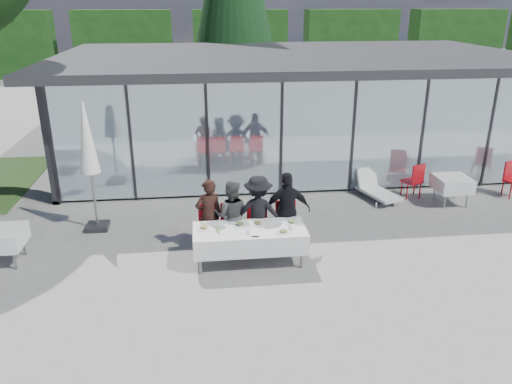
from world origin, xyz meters
The scene contains 26 objects.
ground centered at (0.00, 0.00, 0.00)m, with size 90.00×90.00×0.00m, color gray.
pavilion centered at (2.00, 8.16, 2.15)m, with size 14.80×8.80×3.44m.
treeline centered at (-2.00, 28.00, 2.20)m, with size 62.50×2.00×4.40m.
dining_table centered at (-0.19, 0.39, 0.54)m, with size 2.26×0.96×0.75m.
diner_a centered at (-0.99, 1.04, 0.80)m, with size 0.58×0.58×1.60m, color black.
diner_chair_a centered at (-0.99, 1.14, 0.54)m, with size 0.44×0.44×0.97m.
diner_b centered at (-0.51, 1.04, 0.77)m, with size 0.75×0.75×1.54m, color #484848.
diner_chair_b centered at (-0.51, 1.14, 0.54)m, with size 0.44×0.44×0.97m.
diner_c centered at (0.06, 1.04, 0.82)m, with size 1.05×1.05×1.63m, color black.
diner_chair_c centered at (0.06, 1.14, 0.54)m, with size 0.44×0.44×0.97m.
diner_d centered at (0.69, 1.04, 0.84)m, with size 0.98×0.98×1.68m, color black.
diner_chair_d centered at (0.69, 1.14, 0.54)m, with size 0.44×0.44×0.97m.
plate_a centered at (-1.10, 0.50, 0.77)m, with size 0.29×0.29×0.07m.
plate_b centered at (-0.37, 0.58, 0.77)m, with size 0.29×0.29×0.07m.
plate_c centered at (0.00, 0.57, 0.77)m, with size 0.29×0.29×0.07m.
plate_d centered at (0.69, 0.57, 0.77)m, with size 0.29×0.29×0.07m.
plate_extra centered at (0.45, 0.13, 0.77)m, with size 0.29×0.29×0.07m.
juice_bottle centered at (-0.82, 0.29, 0.82)m, with size 0.06×0.06×0.13m, color #81B44B.
drinking_glasses centered at (0.19, 0.20, 0.80)m, with size 0.93×0.19×0.10m.
folded_eyeglasses centered at (-0.12, 0.02, 0.76)m, with size 0.14×0.03×0.01m, color black.
spare_table_left centered at (-5.15, 0.93, 0.55)m, with size 0.86×0.86×0.74m.
spare_table_right centered at (5.37, 2.90, 0.55)m, with size 0.86×0.86×0.74m.
spare_chair_a centered at (7.25, 3.27, 0.54)m, with size 0.59×0.59×0.97m.
spare_chair_b centered at (4.56, 3.40, 0.54)m, with size 0.58×0.58×0.97m.
market_umbrella centered at (-3.57, 2.38, 1.99)m, with size 0.50×0.50×3.00m.
lounger centered at (3.55, 3.55, 0.26)m, with size 0.99×1.45×0.72m.
Camera 1 is at (-1.11, -8.59, 5.03)m, focal length 35.00 mm.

